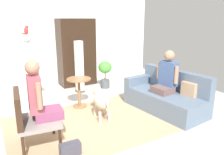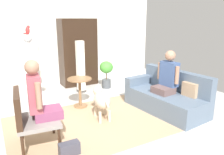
{
  "view_description": "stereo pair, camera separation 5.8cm",
  "coord_description": "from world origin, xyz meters",
  "px_view_note": "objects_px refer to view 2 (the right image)",
  "views": [
    {
      "loc": [
        -1.77,
        -3.47,
        1.92
      ],
      "look_at": [
        0.11,
        -0.21,
        0.92
      ],
      "focal_mm": 35.8,
      "sensor_mm": 36.0,
      "label": 1
    },
    {
      "loc": [
        -1.72,
        -3.49,
        1.92
      ],
      "look_at": [
        0.11,
        -0.21,
        0.92
      ],
      "focal_mm": 35.8,
      "sensor_mm": 36.0,
      "label": 2
    }
  ],
  "objects_px": {
    "bird_cage_stand": "(30,65)",
    "handbag": "(69,149)",
    "column_lamp": "(80,67)",
    "armoire_cabinet": "(78,52)",
    "parrot": "(28,30)",
    "potted_plant": "(106,71)",
    "round_end_table": "(80,88)",
    "armchair": "(29,115)",
    "couch": "(166,96)",
    "person_on_armchair": "(38,96)",
    "dog": "(101,100)",
    "person_on_couch": "(168,76)"
  },
  "relations": [
    {
      "from": "person_on_armchair",
      "to": "column_lamp",
      "type": "relative_size",
      "value": 0.67
    },
    {
      "from": "dog",
      "to": "armchair",
      "type": "bearing_deg",
      "value": -164.29
    },
    {
      "from": "person_on_couch",
      "to": "column_lamp",
      "type": "height_order",
      "value": "column_lamp"
    },
    {
      "from": "person_on_couch",
      "to": "column_lamp",
      "type": "distance_m",
      "value": 2.33
    },
    {
      "from": "bird_cage_stand",
      "to": "handbag",
      "type": "distance_m",
      "value": 2.61
    },
    {
      "from": "parrot",
      "to": "column_lamp",
      "type": "height_order",
      "value": "parrot"
    },
    {
      "from": "round_end_table",
      "to": "column_lamp",
      "type": "distance_m",
      "value": 1.06
    },
    {
      "from": "couch",
      "to": "potted_plant",
      "type": "distance_m",
      "value": 2.06
    },
    {
      "from": "couch",
      "to": "parrot",
      "type": "height_order",
      "value": "parrot"
    },
    {
      "from": "dog",
      "to": "handbag",
      "type": "height_order",
      "value": "dog"
    },
    {
      "from": "couch",
      "to": "parrot",
      "type": "bearing_deg",
      "value": 141.98
    },
    {
      "from": "bird_cage_stand",
      "to": "parrot",
      "type": "distance_m",
      "value": 0.78
    },
    {
      "from": "couch",
      "to": "column_lamp",
      "type": "distance_m",
      "value": 2.35
    },
    {
      "from": "person_on_armchair",
      "to": "round_end_table",
      "type": "distance_m",
      "value": 1.65
    },
    {
      "from": "person_on_couch",
      "to": "armoire_cabinet",
      "type": "relative_size",
      "value": 0.46
    },
    {
      "from": "armchair",
      "to": "bird_cage_stand",
      "type": "distance_m",
      "value": 2.07
    },
    {
      "from": "armchair",
      "to": "person_on_armchair",
      "type": "xyz_separation_m",
      "value": [
        0.16,
        -0.02,
        0.28
      ]
    },
    {
      "from": "armchair",
      "to": "dog",
      "type": "relative_size",
      "value": 1.13
    },
    {
      "from": "armchair",
      "to": "person_on_couch",
      "type": "bearing_deg",
      "value": 1.73
    },
    {
      "from": "parrot",
      "to": "handbag",
      "type": "xyz_separation_m",
      "value": [
        0.04,
        -2.49,
        -1.57
      ]
    },
    {
      "from": "round_end_table",
      "to": "handbag",
      "type": "distance_m",
      "value": 1.88
    },
    {
      "from": "couch",
      "to": "bird_cage_stand",
      "type": "xyz_separation_m",
      "value": [
        -2.42,
        1.89,
        0.59
      ]
    },
    {
      "from": "column_lamp",
      "to": "parrot",
      "type": "bearing_deg",
      "value": -174.47
    },
    {
      "from": "column_lamp",
      "to": "handbag",
      "type": "xyz_separation_m",
      "value": [
        -1.21,
        -2.61,
        -0.58
      ]
    },
    {
      "from": "couch",
      "to": "person_on_armchair",
      "type": "distance_m",
      "value": 2.71
    },
    {
      "from": "round_end_table",
      "to": "bird_cage_stand",
      "type": "distance_m",
      "value": 1.28
    },
    {
      "from": "bird_cage_stand",
      "to": "person_on_couch",
      "type": "bearing_deg",
      "value": -38.68
    },
    {
      "from": "dog",
      "to": "round_end_table",
      "type": "bearing_deg",
      "value": 100.68
    },
    {
      "from": "dog",
      "to": "parrot",
      "type": "relative_size",
      "value": 4.07
    },
    {
      "from": "column_lamp",
      "to": "armoire_cabinet",
      "type": "height_order",
      "value": "armoire_cabinet"
    },
    {
      "from": "armchair",
      "to": "round_end_table",
      "type": "relative_size",
      "value": 1.4
    },
    {
      "from": "column_lamp",
      "to": "handbag",
      "type": "bearing_deg",
      "value": -114.87
    },
    {
      "from": "handbag",
      "to": "armchair",
      "type": "bearing_deg",
      "value": 131.88
    },
    {
      "from": "person_on_armchair",
      "to": "parrot",
      "type": "relative_size",
      "value": 4.58
    },
    {
      "from": "potted_plant",
      "to": "handbag",
      "type": "bearing_deg",
      "value": -127.1
    },
    {
      "from": "armchair",
      "to": "bird_cage_stand",
      "type": "xyz_separation_m",
      "value": [
        0.39,
        2.0,
        0.35
      ]
    },
    {
      "from": "column_lamp",
      "to": "handbag",
      "type": "distance_m",
      "value": 2.93
    },
    {
      "from": "dog",
      "to": "bird_cage_stand",
      "type": "xyz_separation_m",
      "value": [
        -1.01,
        1.61,
        0.5
      ]
    },
    {
      "from": "parrot",
      "to": "armoire_cabinet",
      "type": "distance_m",
      "value": 1.85
    },
    {
      "from": "bird_cage_stand",
      "to": "handbag",
      "type": "relative_size",
      "value": 5.29
    },
    {
      "from": "bird_cage_stand",
      "to": "armoire_cabinet",
      "type": "xyz_separation_m",
      "value": [
        1.48,
        0.88,
        0.08
      ]
    },
    {
      "from": "person_on_armchair",
      "to": "potted_plant",
      "type": "relative_size",
      "value": 1.19
    },
    {
      "from": "dog",
      "to": "person_on_armchair",
      "type": "bearing_deg",
      "value": -161.7
    },
    {
      "from": "parrot",
      "to": "potted_plant",
      "type": "distance_m",
      "value": 2.33
    },
    {
      "from": "couch",
      "to": "armchair",
      "type": "distance_m",
      "value": 2.83
    },
    {
      "from": "round_end_table",
      "to": "dog",
      "type": "bearing_deg",
      "value": -79.32
    },
    {
      "from": "couch",
      "to": "person_on_armchair",
      "type": "relative_size",
      "value": 2.0
    },
    {
      "from": "potted_plant",
      "to": "column_lamp",
      "type": "relative_size",
      "value": 0.56
    },
    {
      "from": "person_on_armchair",
      "to": "armchair",
      "type": "bearing_deg",
      "value": 174.09
    },
    {
      "from": "couch",
      "to": "armoire_cabinet",
      "type": "bearing_deg",
      "value": 108.8
    }
  ]
}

